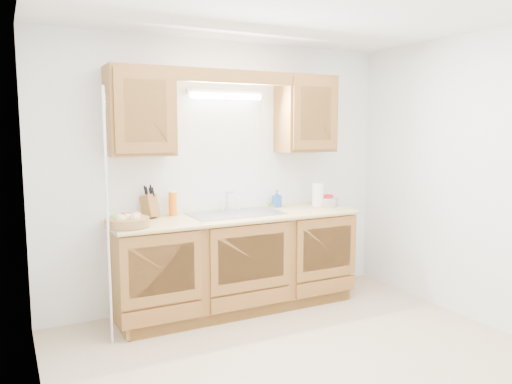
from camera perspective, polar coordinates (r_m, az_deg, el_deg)
room at (r=3.50m, az=5.96°, el=0.14°), size 3.52×3.50×2.50m
base_cabinets at (r=4.70m, az=-2.26°, el=-8.08°), size 2.20×0.60×0.86m
countertop at (r=4.59m, az=-2.20°, el=-2.81°), size 2.30×0.63×0.04m
upper_cabinet_left at (r=4.38m, az=-13.13°, el=8.95°), size 0.55×0.33×0.75m
upper_cabinet_right at (r=5.05m, az=5.69°, el=8.85°), size 0.55×0.33×0.75m
valance at (r=4.54m, az=-2.31°, el=13.04°), size 2.20×0.05×0.12m
fluorescent_fixture at (r=4.74m, az=-3.47°, el=11.06°), size 0.76×0.08×0.08m
sink at (r=4.62m, az=-2.31°, el=-3.41°), size 0.84×0.46×0.36m
wire_shelf_pole at (r=3.97m, az=-16.57°, el=-2.94°), size 0.03×0.03×2.00m
outlet_plate at (r=5.27m, az=5.77°, el=1.44°), size 0.08×0.01×0.12m
fruit_basket at (r=4.13m, az=-14.53°, el=-3.21°), size 0.36×0.36×0.11m
knife_block at (r=4.49m, az=-12.03°, el=-1.53°), size 0.16×0.19×0.30m
orange_canister at (r=4.57m, az=-9.50°, el=-1.26°), size 0.10×0.10×0.22m
soap_bottle at (r=5.00m, az=2.39°, el=-0.75°), size 0.08×0.08×0.17m
sponge at (r=5.05m, az=2.14°, el=-1.54°), size 0.14×0.11×0.02m
paper_towel at (r=5.04m, az=7.09°, el=-0.36°), size 0.14×0.14×0.29m
apple_bowl at (r=5.12m, az=8.11°, el=-1.00°), size 0.28×0.28×0.12m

